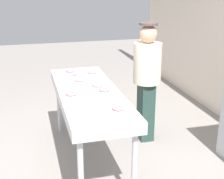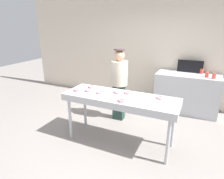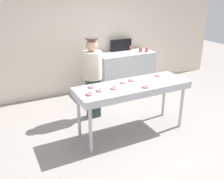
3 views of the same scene
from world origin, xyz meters
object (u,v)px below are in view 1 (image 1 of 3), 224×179
(strawberry_donut_0, at_px, (92,72))
(strawberry_donut_7, at_px, (118,108))
(strawberry_donut_4, at_px, (104,89))
(strawberry_donut_2, at_px, (70,70))
(fryer_conveyor, at_px, (88,96))
(worker_baker, at_px, (147,75))
(strawberry_donut_6, at_px, (80,79))
(strawberry_donut_1, at_px, (97,85))
(strawberry_donut_5, at_px, (71,93))
(strawberry_donut_3, at_px, (78,74))

(strawberry_donut_0, xyz_separation_m, strawberry_donut_7, (1.33, -0.02, 0.00))
(strawberry_donut_4, bearing_deg, strawberry_donut_2, -163.84)
(fryer_conveyor, relative_size, worker_baker, 1.25)
(strawberry_donut_2, xyz_separation_m, strawberry_donut_6, (0.45, 0.06, 0.00))
(strawberry_donut_4, bearing_deg, strawberry_donut_0, 178.91)
(strawberry_donut_4, bearing_deg, fryer_conveyor, -112.11)
(strawberry_donut_1, bearing_deg, strawberry_donut_7, 3.08)
(strawberry_donut_4, height_order, strawberry_donut_7, same)
(strawberry_donut_1, bearing_deg, strawberry_donut_2, -163.09)
(worker_baker, bearing_deg, strawberry_donut_6, 96.72)
(strawberry_donut_0, height_order, strawberry_donut_6, same)
(strawberry_donut_2, relative_size, strawberry_donut_5, 1.00)
(strawberry_donut_3, distance_m, strawberry_donut_4, 0.73)
(strawberry_donut_3, distance_m, strawberry_donut_6, 0.25)
(strawberry_donut_6, bearing_deg, strawberry_donut_4, 24.62)
(strawberry_donut_4, xyz_separation_m, strawberry_donut_6, (-0.45, -0.21, 0.00))
(strawberry_donut_2, bearing_deg, strawberry_donut_5, -7.47)
(strawberry_donut_5, bearing_deg, strawberry_donut_2, 172.53)
(strawberry_donut_7, distance_m, worker_baker, 1.24)
(strawberry_donut_3, bearing_deg, strawberry_donut_0, 105.29)
(strawberry_donut_3, xyz_separation_m, strawberry_donut_4, (0.70, 0.19, 0.00))
(strawberry_donut_4, bearing_deg, strawberry_donut_3, -165.00)
(strawberry_donut_1, xyz_separation_m, strawberry_donut_5, (0.23, -0.34, 0.00))
(strawberry_donut_0, distance_m, strawberry_donut_2, 0.31)
(strawberry_donut_5, height_order, worker_baker, worker_baker)
(fryer_conveyor, relative_size, strawberry_donut_0, 16.27)
(strawberry_donut_7, bearing_deg, strawberry_donut_5, -144.43)
(strawberry_donut_7, bearing_deg, strawberry_donut_4, 179.70)
(strawberry_donut_3, xyz_separation_m, worker_baker, (0.25, 0.88, -0.01))
(fryer_conveyor, height_order, strawberry_donut_0, strawberry_donut_0)
(strawberry_donut_0, distance_m, strawberry_donut_7, 1.34)
(strawberry_donut_1, height_order, strawberry_donut_4, same)
(fryer_conveyor, distance_m, worker_baker, 0.95)
(fryer_conveyor, height_order, strawberry_donut_5, strawberry_donut_5)
(strawberry_donut_0, height_order, strawberry_donut_3, same)
(strawberry_donut_0, xyz_separation_m, strawberry_donut_3, (0.06, -0.20, 0.00))
(strawberry_donut_0, distance_m, strawberry_donut_3, 0.21)
(strawberry_donut_1, xyz_separation_m, strawberry_donut_2, (-0.72, -0.22, 0.00))
(strawberry_donut_2, bearing_deg, strawberry_donut_3, 20.09)
(strawberry_donut_1, relative_size, strawberry_donut_3, 1.00)
(strawberry_donut_7, height_order, worker_baker, worker_baker)
(fryer_conveyor, relative_size, strawberry_donut_5, 16.27)
(strawberry_donut_3, relative_size, strawberry_donut_5, 1.00)
(strawberry_donut_1, bearing_deg, worker_baker, 110.07)
(strawberry_donut_2, bearing_deg, fryer_conveyor, 6.05)
(strawberry_donut_5, xyz_separation_m, strawberry_donut_6, (-0.49, 0.18, 0.00))
(fryer_conveyor, relative_size, strawberry_donut_1, 16.27)
(strawberry_donut_1, distance_m, strawberry_donut_5, 0.41)
(fryer_conveyor, bearing_deg, strawberry_donut_4, 67.89)
(strawberry_donut_4, height_order, strawberry_donut_5, same)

